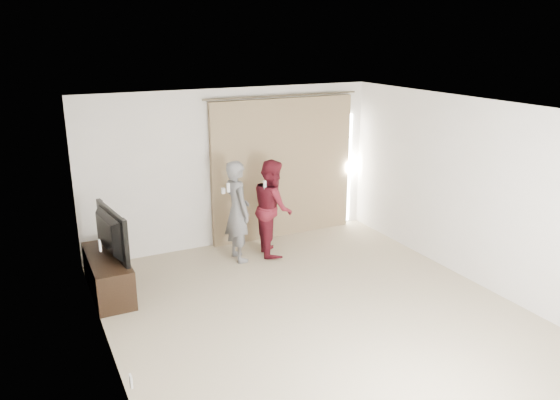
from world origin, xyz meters
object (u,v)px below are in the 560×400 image
(tv, at_px, (104,234))
(person_man, at_px, (238,211))
(person_woman, at_px, (273,207))
(tv_console, at_px, (108,275))

(tv, xyz_separation_m, person_man, (2.04, 0.30, -0.07))
(tv, distance_m, person_man, 2.06)
(tv, height_order, person_woman, person_woman)
(tv_console, bearing_deg, person_man, 8.43)
(tv, relative_size, person_man, 0.71)
(tv, relative_size, person_woman, 0.74)
(person_man, bearing_deg, tv, -171.57)
(tv_console, relative_size, person_woman, 0.90)
(tv, bearing_deg, person_man, -89.27)
(tv_console, bearing_deg, tv, 0.00)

